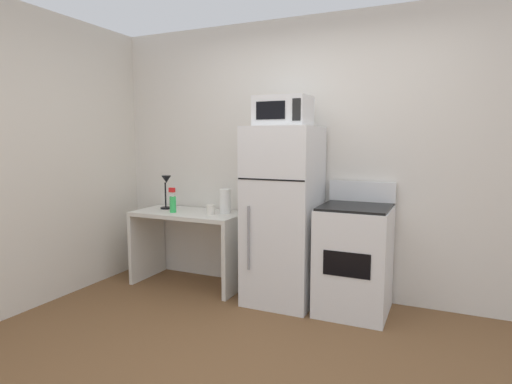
# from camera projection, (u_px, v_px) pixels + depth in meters

# --- Properties ---
(ground_plane) EXTENTS (12.00, 12.00, 0.00)m
(ground_plane) POSITION_uv_depth(u_px,v_px,m) (240.00, 378.00, 2.60)
(ground_plane) COLOR brown
(wall_back_white) EXTENTS (5.00, 0.10, 2.60)m
(wall_back_white) POSITION_uv_depth(u_px,v_px,m) (320.00, 158.00, 3.98)
(wall_back_white) COLOR silver
(wall_back_white) RESTS_ON ground
(desk) EXTENTS (1.12, 0.56, 0.75)m
(desk) POSITION_uv_depth(u_px,v_px,m) (190.00, 234.00, 4.26)
(desk) COLOR silver
(desk) RESTS_ON ground
(desk_lamp) EXTENTS (0.14, 0.12, 0.35)m
(desk_lamp) POSITION_uv_depth(u_px,v_px,m) (166.00, 186.00, 4.36)
(desk_lamp) COLOR black
(desk_lamp) RESTS_ON desk
(paper_towel_roll) EXTENTS (0.11, 0.11, 0.24)m
(paper_towel_roll) POSITION_uv_depth(u_px,v_px,m) (225.00, 201.00, 4.13)
(paper_towel_roll) COLOR white
(paper_towel_roll) RESTS_ON desk
(coffee_mug) EXTENTS (0.08, 0.08, 0.09)m
(coffee_mug) POSITION_uv_depth(u_px,v_px,m) (211.00, 210.00, 4.07)
(coffee_mug) COLOR white
(coffee_mug) RESTS_ON desk
(spray_bottle) EXTENTS (0.06, 0.06, 0.25)m
(spray_bottle) POSITION_uv_depth(u_px,v_px,m) (173.00, 203.00, 4.18)
(spray_bottle) COLOR green
(spray_bottle) RESTS_ON desk
(refrigerator) EXTENTS (0.61, 0.64, 1.58)m
(refrigerator) POSITION_uv_depth(u_px,v_px,m) (283.00, 215.00, 3.79)
(refrigerator) COLOR white
(refrigerator) RESTS_ON ground
(microwave) EXTENTS (0.46, 0.35, 0.26)m
(microwave) POSITION_uv_depth(u_px,v_px,m) (283.00, 111.00, 3.66)
(microwave) COLOR silver
(microwave) RESTS_ON refrigerator
(oven_range) EXTENTS (0.58, 0.61, 1.10)m
(oven_range) POSITION_uv_depth(u_px,v_px,m) (354.00, 258.00, 3.58)
(oven_range) COLOR white
(oven_range) RESTS_ON ground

